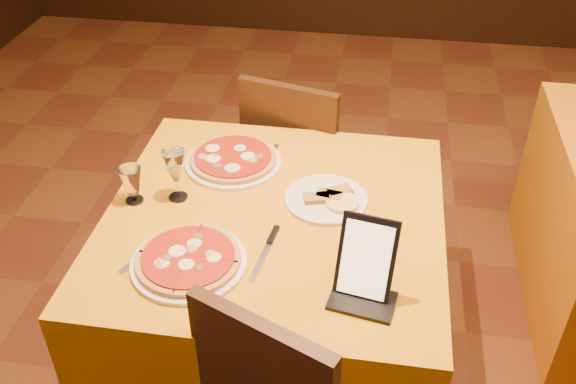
# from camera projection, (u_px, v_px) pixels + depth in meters

# --- Properties ---
(main_table) EXTENTS (1.10, 1.10, 0.75)m
(main_table) POSITION_uv_depth(u_px,v_px,m) (275.00, 295.00, 2.32)
(main_table) COLOR orange
(main_table) RESTS_ON floor
(chair_main_far) EXTENTS (0.45, 0.45, 0.91)m
(chair_main_far) POSITION_uv_depth(u_px,v_px,m) (305.00, 159.00, 2.89)
(chair_main_far) COLOR black
(chair_main_far) RESTS_ON floor
(pizza_near) EXTENTS (0.35, 0.35, 0.03)m
(pizza_near) POSITION_uv_depth(u_px,v_px,m) (189.00, 261.00, 1.89)
(pizza_near) COLOR white
(pizza_near) RESTS_ON main_table
(pizza_far) EXTENTS (0.35, 0.35, 0.03)m
(pizza_far) POSITION_uv_depth(u_px,v_px,m) (233.00, 160.00, 2.33)
(pizza_far) COLOR white
(pizza_far) RESTS_ON main_table
(cutlet_dish) EXTENTS (0.28, 0.28, 0.03)m
(cutlet_dish) POSITION_uv_depth(u_px,v_px,m) (326.00, 198.00, 2.15)
(cutlet_dish) COLOR white
(cutlet_dish) RESTS_ON main_table
(wine_glass) EXTENTS (0.09, 0.09, 0.19)m
(wine_glass) POSITION_uv_depth(u_px,v_px,m) (176.00, 175.00, 2.11)
(wine_glass) COLOR #E1D77F
(wine_glass) RESTS_ON main_table
(water_glass) EXTENTS (0.08, 0.08, 0.13)m
(water_glass) POSITION_uv_depth(u_px,v_px,m) (132.00, 185.00, 2.12)
(water_glass) COLOR silver
(water_glass) RESTS_ON main_table
(tablet) EXTENTS (0.17, 0.12, 0.23)m
(tablet) POSITION_uv_depth(u_px,v_px,m) (366.00, 258.00, 1.75)
(tablet) COLOR black
(tablet) RESTS_ON main_table
(knife) EXTENTS (0.05, 0.24, 0.01)m
(knife) POSITION_uv_depth(u_px,v_px,m) (265.00, 254.00, 1.94)
(knife) COLOR silver
(knife) RESTS_ON main_table
(fork_near) EXTENTS (0.09, 0.16, 0.01)m
(fork_near) POSITION_uv_depth(u_px,v_px,m) (142.00, 256.00, 1.93)
(fork_near) COLOR silver
(fork_near) RESTS_ON main_table
(fork_far) EXTENTS (0.03, 0.16, 0.01)m
(fork_far) POSITION_uv_depth(u_px,v_px,m) (272.00, 156.00, 2.37)
(fork_far) COLOR #B7B8BE
(fork_far) RESTS_ON main_table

